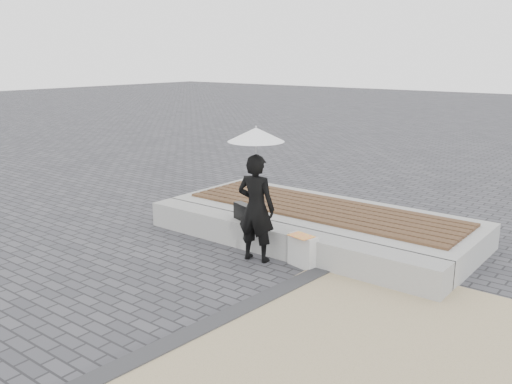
# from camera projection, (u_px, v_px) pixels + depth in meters

# --- Properties ---
(ground) EXTENTS (80.00, 80.00, 0.00)m
(ground) POSITION_uv_depth(u_px,v_px,m) (204.00, 288.00, 6.92)
(ground) COLOR #454549
(ground) RESTS_ON ground
(edging_band) EXTENTS (0.61, 5.20, 0.04)m
(edging_band) POSITION_uv_depth(u_px,v_px,m) (223.00, 318.00, 6.08)
(edging_band) COLOR #313134
(edging_band) RESTS_ON ground
(seating_ledge) EXTENTS (5.00, 0.45, 0.40)m
(seating_ledge) POSITION_uv_depth(u_px,v_px,m) (279.00, 240.00, 8.09)
(seating_ledge) COLOR #9B9B96
(seating_ledge) RESTS_ON ground
(timber_platform) EXTENTS (5.00, 2.00, 0.40)m
(timber_platform) POSITION_uv_depth(u_px,v_px,m) (322.00, 221.00, 9.01)
(timber_platform) COLOR #A3A39E
(timber_platform) RESTS_ON ground
(timber_decking) EXTENTS (4.60, 1.40, 0.04)m
(timber_decking) POSITION_uv_depth(u_px,v_px,m) (322.00, 208.00, 8.95)
(timber_decking) COLOR brown
(timber_decking) RESTS_ON timber_platform
(woman) EXTENTS (0.62, 0.46, 1.54)m
(woman) POSITION_uv_depth(u_px,v_px,m) (256.00, 208.00, 7.69)
(woman) COLOR black
(woman) RESTS_ON ground
(parasol) EXTENTS (0.78, 0.78, 0.99)m
(parasol) POSITION_uv_depth(u_px,v_px,m) (256.00, 135.00, 7.44)
(parasol) COLOR #B7B7BC
(parasol) RESTS_ON ground
(handbag) EXTENTS (0.39, 0.24, 0.26)m
(handbag) POSITION_uv_depth(u_px,v_px,m) (243.00, 212.00, 8.37)
(handbag) COLOR black
(handbag) RESTS_ON seating_ledge
(canvas_tote) EXTENTS (0.46, 0.27, 0.45)m
(canvas_tote) POSITION_uv_depth(u_px,v_px,m) (303.00, 251.00, 7.58)
(canvas_tote) COLOR silver
(canvas_tote) RESTS_ON ground
(magazine) EXTENTS (0.36, 0.29, 0.01)m
(magazine) POSITION_uv_depth(u_px,v_px,m) (301.00, 236.00, 7.49)
(magazine) COLOR red
(magazine) RESTS_ON canvas_tote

